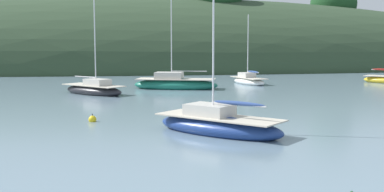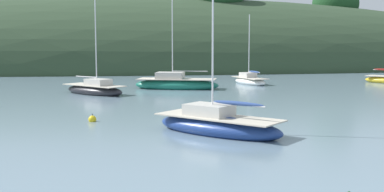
{
  "view_description": "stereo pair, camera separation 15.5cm",
  "coord_description": "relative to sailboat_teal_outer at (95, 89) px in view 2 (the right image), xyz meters",
  "views": [
    {
      "loc": [
        -4.27,
        -8.63,
        4.44
      ],
      "look_at": [
        0.0,
        20.0,
        1.2
      ],
      "focal_mm": 45.58,
      "sensor_mm": 36.0,
      "label": 1
    },
    {
      "loc": [
        -4.11,
        -8.65,
        4.44
      ],
      "look_at": [
        0.0,
        20.0,
        1.2
      ],
      "focal_mm": 45.58,
      "sensor_mm": 36.0,
      "label": 2
    }
  ],
  "objects": [
    {
      "name": "mooring_buoy_channel",
      "position": [
        0.65,
        -14.58,
        -0.27
      ],
      "size": [
        0.44,
        0.44,
        0.54
      ],
      "color": "yellow",
      "rests_on": "ground"
    },
    {
      "name": "sailboat_blue_center",
      "position": [
        6.88,
        -19.03,
        0.02
      ],
      "size": [
        6.52,
        6.54,
        8.93
      ],
      "color": "navy",
      "rests_on": "ground"
    },
    {
      "name": "far_shoreline_hill",
      "position": [
        6.46,
        39.76,
        -0.26
      ],
      "size": [
        150.0,
        36.0,
        27.56
      ],
      "color": "#2D422B",
      "rests_on": "ground"
    },
    {
      "name": "sailboat_yellow_far",
      "position": [
        15.64,
        7.78,
        -0.03
      ],
      "size": [
        3.18,
        5.95,
        7.46
      ],
      "color": "white",
      "rests_on": "ground"
    },
    {
      "name": "sailboat_teal_outer",
      "position": [
        0.0,
        0.0,
        0.0
      ],
      "size": [
        6.04,
        6.19,
        9.15
      ],
      "color": "#232328",
      "rests_on": "ground"
    },
    {
      "name": "sailboat_orange_cutter",
      "position": [
        7.37,
        3.62,
        0.07
      ],
      "size": [
        8.41,
        4.91,
        10.91
      ],
      "color": "#196B56",
      "rests_on": "ground"
    }
  ]
}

